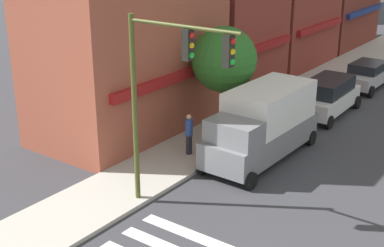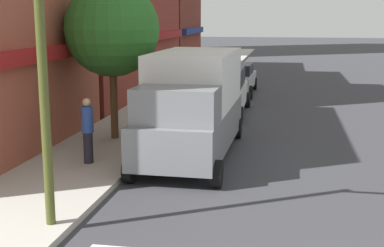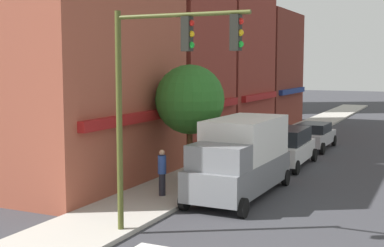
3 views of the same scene
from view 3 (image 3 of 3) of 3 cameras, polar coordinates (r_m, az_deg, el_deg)
storefront_row at (r=33.40m, az=0.74°, el=7.51°), size 33.33×5.30×14.42m
traffic_signal at (r=15.27m, az=-3.25°, el=5.01°), size 0.32×4.18×6.70m
box_truck_grey at (r=20.93m, az=5.24°, el=-3.50°), size 6.24×2.42×3.04m
suv_white at (r=27.57m, az=10.15°, el=-2.38°), size 4.74×2.12×1.94m
sedan_silver at (r=33.49m, az=12.86°, el=-1.24°), size 4.44×2.02×1.59m
pedestrian_blue_shirt at (r=20.49m, az=-3.21°, el=-5.16°), size 0.32×0.32×1.77m
street_tree at (r=22.93m, az=-0.22°, el=2.56°), size 2.99×2.99×5.00m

